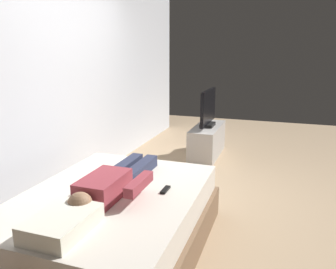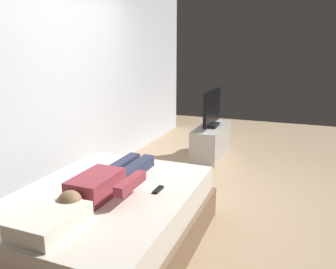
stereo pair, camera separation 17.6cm
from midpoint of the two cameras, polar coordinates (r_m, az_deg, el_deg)
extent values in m
plane|color=tan|center=(3.79, 2.34, -11.98)|extent=(10.00, 10.00, 0.00)
cube|color=silver|center=(4.43, -15.31, 10.20)|extent=(6.40, 0.10, 2.80)
cube|color=brown|center=(2.99, -11.28, -16.71)|extent=(1.93, 1.47, 0.30)
cube|color=silver|center=(2.86, -11.55, -12.06)|extent=(1.85, 1.39, 0.24)
cube|color=silver|center=(2.31, -20.08, -14.31)|extent=(0.48, 0.34, 0.12)
cube|color=#993842|center=(2.70, -12.97, -8.88)|extent=(0.48, 0.28, 0.18)
sphere|color=#936B4C|center=(2.45, -17.10, -11.60)|extent=(0.18, 0.18, 0.18)
cube|color=#2D334C|center=(3.11, -6.43, -6.11)|extent=(0.60, 0.11, 0.11)
cube|color=#2D334C|center=(3.18, -9.04, -5.75)|extent=(0.60, 0.11, 0.11)
cube|color=#993842|center=(2.60, -7.01, -8.53)|extent=(0.40, 0.08, 0.08)
cube|color=black|center=(2.78, -2.30, -9.59)|extent=(0.15, 0.04, 0.02)
cube|color=#B7B2AD|center=(5.40, 5.91, -1.13)|extent=(1.10, 0.40, 0.50)
cube|color=black|center=(5.34, 5.98, 1.72)|extent=(0.32, 0.20, 0.05)
cube|color=black|center=(5.28, 6.07, 4.85)|extent=(0.88, 0.05, 0.54)
camera|label=1|loc=(0.09, -91.26, -0.32)|focal=35.03mm
camera|label=2|loc=(0.09, 88.74, 0.32)|focal=35.03mm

